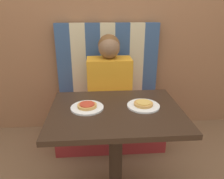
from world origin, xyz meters
TOP-DOWN VIEW (x-y plane):
  - wall_back at (0.00, 1.05)m, footprint 7.00×0.05m
  - booth_seat at (0.00, 0.71)m, footprint 1.07×0.58m
  - booth_backrest at (0.00, 0.97)m, footprint 1.07×0.07m
  - dining_table at (0.00, 0.00)m, footprint 0.90×0.69m
  - person at (0.00, 0.71)m, footprint 0.43×0.25m
  - plate_left at (-0.20, 0.03)m, footprint 0.23×0.23m
  - plate_right at (0.20, 0.03)m, footprint 0.23×0.23m
  - pizza_left at (-0.20, 0.03)m, footprint 0.13×0.13m
  - pizza_right at (0.20, 0.03)m, footprint 0.13×0.13m

SIDE VIEW (x-z plane):
  - booth_seat at x=0.00m, z-range 0.00..0.47m
  - dining_table at x=0.00m, z-range 0.25..0.96m
  - plate_left at x=-0.20m, z-range 0.71..0.72m
  - plate_right at x=0.20m, z-range 0.71..0.72m
  - pizza_left at x=-0.20m, z-range 0.72..0.74m
  - pizza_right at x=0.20m, z-range 0.72..0.74m
  - person at x=0.00m, z-range 0.45..1.10m
  - booth_backrest at x=0.00m, z-range 0.47..1.21m
  - wall_back at x=0.00m, z-range 0.00..2.60m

